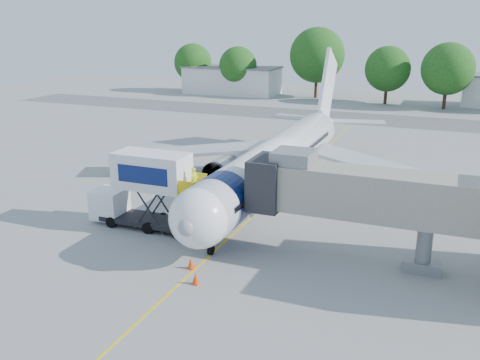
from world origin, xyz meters
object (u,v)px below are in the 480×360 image
at_px(aircraft, 279,159).
at_px(ground_tug, 226,304).
at_px(catering_hiloader, 144,190).
at_px(jet_bridge, 349,193).

xyz_separation_m(aircraft, ground_tug, (3.80, -19.91, -2.29)).
xyz_separation_m(catering_hiloader, ground_tug, (10.07, -8.78, -2.11)).
xyz_separation_m(aircraft, jet_bridge, (7.99, -11.12, 1.39)).
xyz_separation_m(jet_bridge, catering_hiloader, (-14.26, -0.00, -1.58)).
bearing_deg(aircraft, catering_hiloader, -119.40).
distance_m(jet_bridge, ground_tug, 10.41).
relative_size(aircraft, ground_tug, 11.02).
bearing_deg(jet_bridge, catering_hiloader, -179.99).
xyz_separation_m(jet_bridge, ground_tug, (-4.19, -8.78, -3.69)).
relative_size(aircraft, jet_bridge, 2.71).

